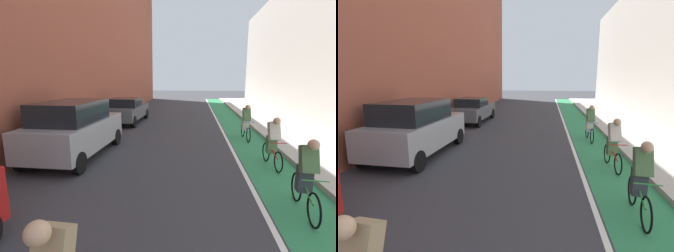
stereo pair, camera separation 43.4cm
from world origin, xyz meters
TOP-DOWN VIEW (x-y plane):
  - ground_plane at (0.00, 15.22)m, footprint 84.57×84.57m
  - bike_lane_paint at (3.41, 17.22)m, footprint 1.60×38.44m
  - lane_divider_stripe at (2.51, 17.22)m, footprint 0.12×38.44m
  - sidewalk_right at (5.82, 17.22)m, footprint 3.22×38.44m
  - building_facade_left at (-6.01, 17.22)m, footprint 3.00×38.44m
  - parked_suv_silver at (-3.16, 11.46)m, footprint 2.08×4.44m
  - parked_sedan_gray at (-3.16, 18.36)m, footprint 1.99×4.44m
  - cyclist_mid at (3.31, 8.31)m, footprint 0.48×1.71m
  - cyclist_trailing at (3.47, 11.13)m, footprint 0.48×1.68m
  - cyclist_far at (3.34, 14.67)m, footprint 0.48×1.70m

SIDE VIEW (x-z plane):
  - ground_plane at x=0.00m, z-range 0.00..0.00m
  - bike_lane_paint at x=3.41m, z-range 0.00..0.00m
  - lane_divider_stripe at x=2.51m, z-range 0.00..0.00m
  - sidewalk_right at x=5.82m, z-range 0.00..0.14m
  - parked_sedan_gray at x=-3.16m, z-range 0.02..1.55m
  - cyclist_mid at x=3.31m, z-range 0.00..1.61m
  - cyclist_trailing at x=3.47m, z-range 0.05..1.64m
  - cyclist_far at x=3.34m, z-range 0.04..1.65m
  - parked_suv_silver at x=-3.16m, z-range 0.03..2.01m
  - building_facade_left at x=-6.01m, z-range 0.00..12.52m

